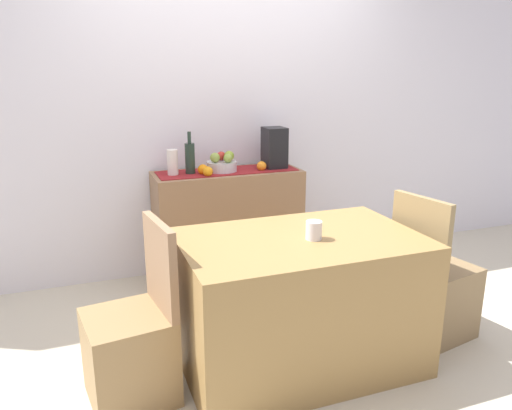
{
  "coord_description": "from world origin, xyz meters",
  "views": [
    {
      "loc": [
        -1.14,
        -2.58,
        1.6
      ],
      "look_at": [
        -0.05,
        0.39,
        0.72
      ],
      "focal_mm": 34.66,
      "sensor_mm": 36.0,
      "label": 1
    }
  ],
  "objects_px": {
    "sideboard_console": "(228,225)",
    "wine_bottle": "(190,158)",
    "chair_by_corner": "(432,294)",
    "coffee_maker": "(274,148)",
    "ceramic_vase": "(173,163)",
    "dining_table": "(299,301)",
    "fruit_bowl": "(222,166)",
    "chair_near_window": "(133,349)",
    "coffee_cup": "(314,230)"
  },
  "relations": [
    {
      "from": "ceramic_vase",
      "to": "chair_by_corner",
      "type": "xyz_separation_m",
      "value": [
        1.32,
        -1.28,
        -0.67
      ]
    },
    {
      "from": "wine_bottle",
      "to": "chair_by_corner",
      "type": "xyz_separation_m",
      "value": [
        1.19,
        -1.28,
        -0.7
      ]
    },
    {
      "from": "ceramic_vase",
      "to": "sideboard_console",
      "type": "bearing_deg",
      "value": 0.0
    },
    {
      "from": "coffee_cup",
      "to": "coffee_maker",
      "type": "bearing_deg",
      "value": 76.46
    },
    {
      "from": "fruit_bowl",
      "to": "dining_table",
      "type": "xyz_separation_m",
      "value": [
        0.06,
        -1.28,
        -0.52
      ]
    },
    {
      "from": "chair_by_corner",
      "to": "chair_near_window",
      "type": "bearing_deg",
      "value": 179.82
    },
    {
      "from": "sideboard_console",
      "to": "wine_bottle",
      "type": "xyz_separation_m",
      "value": [
        -0.28,
        0.0,
        0.54
      ]
    },
    {
      "from": "chair_by_corner",
      "to": "coffee_maker",
      "type": "bearing_deg",
      "value": 112.5
    },
    {
      "from": "chair_by_corner",
      "to": "fruit_bowl",
      "type": "bearing_deg",
      "value": 126.73
    },
    {
      "from": "wine_bottle",
      "to": "dining_table",
      "type": "height_order",
      "value": "wine_bottle"
    },
    {
      "from": "fruit_bowl",
      "to": "chair_by_corner",
      "type": "distance_m",
      "value": 1.71
    },
    {
      "from": "fruit_bowl",
      "to": "dining_table",
      "type": "relative_size",
      "value": 0.18
    },
    {
      "from": "ceramic_vase",
      "to": "coffee_cup",
      "type": "bearing_deg",
      "value": -70.41
    },
    {
      "from": "sideboard_console",
      "to": "fruit_bowl",
      "type": "xyz_separation_m",
      "value": [
        -0.04,
        0.0,
        0.46
      ]
    },
    {
      "from": "sideboard_console",
      "to": "dining_table",
      "type": "distance_m",
      "value": 1.28
    },
    {
      "from": "sideboard_console",
      "to": "chair_near_window",
      "type": "distance_m",
      "value": 1.56
    },
    {
      "from": "fruit_bowl",
      "to": "sideboard_console",
      "type": "bearing_deg",
      "value": 0.0
    },
    {
      "from": "coffee_maker",
      "to": "dining_table",
      "type": "height_order",
      "value": "coffee_maker"
    },
    {
      "from": "fruit_bowl",
      "to": "coffee_cup",
      "type": "distance_m",
      "value": 1.33
    },
    {
      "from": "coffee_cup",
      "to": "dining_table",
      "type": "bearing_deg",
      "value": 133.91
    },
    {
      "from": "fruit_bowl",
      "to": "chair_by_corner",
      "type": "xyz_separation_m",
      "value": [
        0.95,
        -1.28,
        -0.62
      ]
    },
    {
      "from": "sideboard_console",
      "to": "ceramic_vase",
      "type": "xyz_separation_m",
      "value": [
        -0.41,
        0.0,
        0.52
      ]
    },
    {
      "from": "ceramic_vase",
      "to": "wine_bottle",
      "type": "bearing_deg",
      "value": 0.0
    },
    {
      "from": "coffee_maker",
      "to": "ceramic_vase",
      "type": "relative_size",
      "value": 1.68
    },
    {
      "from": "coffee_cup",
      "to": "chair_by_corner",
      "type": "xyz_separation_m",
      "value": [
        0.85,
        0.05,
        -0.52
      ]
    },
    {
      "from": "coffee_maker",
      "to": "fruit_bowl",
      "type": "bearing_deg",
      "value": 180.0
    },
    {
      "from": "chair_near_window",
      "to": "sideboard_console",
      "type": "bearing_deg",
      "value": 55.19
    },
    {
      "from": "coffee_maker",
      "to": "chair_near_window",
      "type": "xyz_separation_m",
      "value": [
        -1.27,
        -1.27,
        -0.74
      ]
    },
    {
      "from": "fruit_bowl",
      "to": "dining_table",
      "type": "bearing_deg",
      "value": -87.47
    },
    {
      "from": "coffee_maker",
      "to": "wine_bottle",
      "type": "bearing_deg",
      "value": 180.0
    },
    {
      "from": "wine_bottle",
      "to": "chair_by_corner",
      "type": "distance_m",
      "value": 1.88
    },
    {
      "from": "coffee_maker",
      "to": "sideboard_console",
      "type": "bearing_deg",
      "value": 180.0
    },
    {
      "from": "dining_table",
      "to": "coffee_cup",
      "type": "xyz_separation_m",
      "value": [
        0.05,
        -0.05,
        0.42
      ]
    },
    {
      "from": "wine_bottle",
      "to": "dining_table",
      "type": "xyz_separation_m",
      "value": [
        0.29,
        -1.28,
        -0.6
      ]
    },
    {
      "from": "dining_table",
      "to": "coffee_cup",
      "type": "bearing_deg",
      "value": -46.09
    },
    {
      "from": "fruit_bowl",
      "to": "ceramic_vase",
      "type": "xyz_separation_m",
      "value": [
        -0.37,
        0.0,
        0.05
      ]
    },
    {
      "from": "ceramic_vase",
      "to": "coffee_cup",
      "type": "relative_size",
      "value": 1.93
    },
    {
      "from": "coffee_maker",
      "to": "chair_near_window",
      "type": "bearing_deg",
      "value": -134.84
    },
    {
      "from": "coffee_maker",
      "to": "chair_near_window",
      "type": "relative_size",
      "value": 0.35
    },
    {
      "from": "wine_bottle",
      "to": "chair_near_window",
      "type": "height_order",
      "value": "wine_bottle"
    },
    {
      "from": "coffee_maker",
      "to": "chair_by_corner",
      "type": "distance_m",
      "value": 1.57
    },
    {
      "from": "wine_bottle",
      "to": "coffee_maker",
      "type": "distance_m",
      "value": 0.66
    },
    {
      "from": "wine_bottle",
      "to": "ceramic_vase",
      "type": "height_order",
      "value": "wine_bottle"
    },
    {
      "from": "coffee_cup",
      "to": "chair_near_window",
      "type": "distance_m",
      "value": 1.08
    },
    {
      "from": "dining_table",
      "to": "coffee_cup",
      "type": "relative_size",
      "value": 13.07
    },
    {
      "from": "wine_bottle",
      "to": "coffee_maker",
      "type": "bearing_deg",
      "value": -0.0
    },
    {
      "from": "sideboard_console",
      "to": "chair_near_window",
      "type": "bearing_deg",
      "value": -124.81
    },
    {
      "from": "fruit_bowl",
      "to": "chair_by_corner",
      "type": "relative_size",
      "value": 0.25
    },
    {
      "from": "coffee_maker",
      "to": "coffee_cup",
      "type": "bearing_deg",
      "value": -103.54
    },
    {
      "from": "sideboard_console",
      "to": "chair_by_corner",
      "type": "height_order",
      "value": "chair_by_corner"
    }
  ]
}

